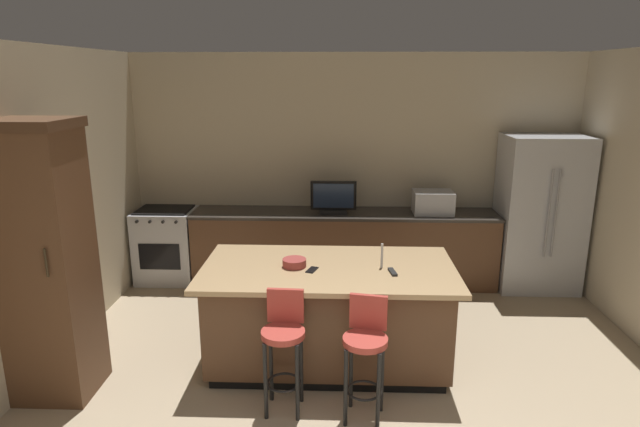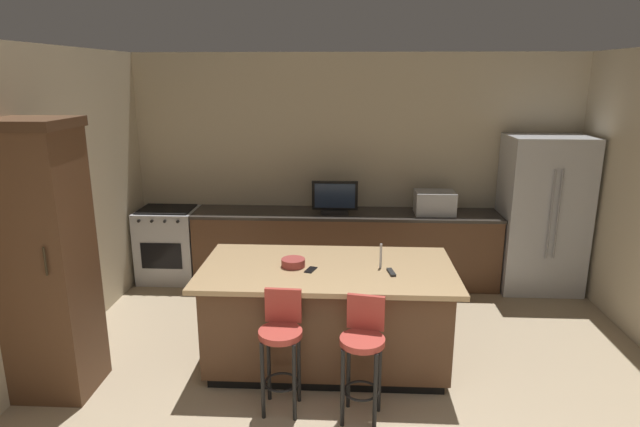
{
  "view_description": "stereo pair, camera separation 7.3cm",
  "coord_description": "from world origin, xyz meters",
  "px_view_note": "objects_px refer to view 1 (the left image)",
  "views": [
    {
      "loc": [
        -0.16,
        -2.03,
        2.59
      ],
      "look_at": [
        -0.36,
        3.11,
        1.24
      ],
      "focal_mm": 29.83,
      "sensor_mm": 36.0,
      "label": 1
    },
    {
      "loc": [
        -0.09,
        -2.02,
        2.59
      ],
      "look_at": [
        -0.36,
        3.11,
        1.24
      ],
      "focal_mm": 29.83,
      "sensor_mm": 36.0,
      "label": 2
    }
  ],
  "objects_px": {
    "range_oven": "(167,245)",
    "refrigerator": "(539,213)",
    "kitchen_island": "(328,314)",
    "microwave": "(433,202)",
    "cell_phone": "(312,270)",
    "fruit_bowl": "(294,263)",
    "tv_monitor": "(333,199)",
    "bar_stool_left": "(284,341)",
    "cabinet_tower": "(45,258)",
    "tv_remote": "(393,272)",
    "bar_stool_right": "(366,348)"
  },
  "relations": [
    {
      "from": "refrigerator",
      "to": "cabinet_tower",
      "type": "xyz_separation_m",
      "value": [
        -4.76,
        -2.45,
        0.23
      ]
    },
    {
      "from": "fruit_bowl",
      "to": "cell_phone",
      "type": "distance_m",
      "value": 0.19
    },
    {
      "from": "cabinet_tower",
      "to": "fruit_bowl",
      "type": "xyz_separation_m",
      "value": [
        1.94,
        0.52,
        -0.2
      ]
    },
    {
      "from": "range_oven",
      "to": "cell_phone",
      "type": "xyz_separation_m",
      "value": [
        1.97,
        -2.06,
        0.47
      ]
    },
    {
      "from": "bar_stool_right",
      "to": "fruit_bowl",
      "type": "distance_m",
      "value": 1.06
    },
    {
      "from": "microwave",
      "to": "refrigerator",
      "type": "bearing_deg",
      "value": -2.05
    },
    {
      "from": "bar_stool_right",
      "to": "tv_remote",
      "type": "bearing_deg",
      "value": 79.37
    },
    {
      "from": "tv_monitor",
      "to": "cell_phone",
      "type": "height_order",
      "value": "tv_monitor"
    },
    {
      "from": "microwave",
      "to": "cabinet_tower",
      "type": "bearing_deg",
      "value": -144.28
    },
    {
      "from": "refrigerator",
      "to": "tv_remote",
      "type": "xyz_separation_m",
      "value": [
        -1.97,
        -2.05,
        0.0
      ]
    },
    {
      "from": "microwave",
      "to": "bar_stool_right",
      "type": "distance_m",
      "value": 2.95
    },
    {
      "from": "cabinet_tower",
      "to": "bar_stool_left",
      "type": "distance_m",
      "value": 2.01
    },
    {
      "from": "range_oven",
      "to": "fruit_bowl",
      "type": "distance_m",
      "value": 2.73
    },
    {
      "from": "refrigerator",
      "to": "bar_stool_left",
      "type": "relative_size",
      "value": 1.95
    },
    {
      "from": "kitchen_island",
      "to": "refrigerator",
      "type": "relative_size",
      "value": 1.19
    },
    {
      "from": "range_oven",
      "to": "refrigerator",
      "type": "bearing_deg",
      "value": -0.56
    },
    {
      "from": "cabinet_tower",
      "to": "tv_remote",
      "type": "distance_m",
      "value": 2.83
    },
    {
      "from": "fruit_bowl",
      "to": "tv_remote",
      "type": "relative_size",
      "value": 1.24
    },
    {
      "from": "cell_phone",
      "to": "refrigerator",
      "type": "bearing_deg",
      "value": 55.33
    },
    {
      "from": "microwave",
      "to": "tv_remote",
      "type": "relative_size",
      "value": 2.82
    },
    {
      "from": "refrigerator",
      "to": "fruit_bowl",
      "type": "height_order",
      "value": "refrigerator"
    },
    {
      "from": "kitchen_island",
      "to": "microwave",
      "type": "height_order",
      "value": "microwave"
    },
    {
      "from": "microwave",
      "to": "tv_remote",
      "type": "bearing_deg",
      "value": -108.05
    },
    {
      "from": "range_oven",
      "to": "tv_monitor",
      "type": "height_order",
      "value": "tv_monitor"
    },
    {
      "from": "cabinet_tower",
      "to": "microwave",
      "type": "xyz_separation_m",
      "value": [
        3.47,
        2.5,
        -0.11
      ]
    },
    {
      "from": "cabinet_tower",
      "to": "cell_phone",
      "type": "relative_size",
      "value": 15.14
    },
    {
      "from": "refrigerator",
      "to": "bar_stool_right",
      "type": "distance_m",
      "value": 3.52
    },
    {
      "from": "fruit_bowl",
      "to": "tv_remote",
      "type": "height_order",
      "value": "fruit_bowl"
    },
    {
      "from": "refrigerator",
      "to": "tv_monitor",
      "type": "height_order",
      "value": "refrigerator"
    },
    {
      "from": "bar_stool_left",
      "to": "cell_phone",
      "type": "height_order",
      "value": "bar_stool_left"
    },
    {
      "from": "cabinet_tower",
      "to": "bar_stool_right",
      "type": "xyz_separation_m",
      "value": [
        2.54,
        -0.26,
        -0.6
      ]
    },
    {
      "from": "tv_monitor",
      "to": "microwave",
      "type": "bearing_deg",
      "value": 2.43
    },
    {
      "from": "cabinet_tower",
      "to": "tv_monitor",
      "type": "distance_m",
      "value": 3.33
    },
    {
      "from": "fruit_bowl",
      "to": "bar_stool_right",
      "type": "bearing_deg",
      "value": -52.22
    },
    {
      "from": "kitchen_island",
      "to": "range_oven",
      "type": "distance_m",
      "value": 2.89
    },
    {
      "from": "cabinet_tower",
      "to": "tv_remote",
      "type": "xyz_separation_m",
      "value": [
        2.79,
        0.4,
        -0.23
      ]
    },
    {
      "from": "range_oven",
      "to": "bar_stool_right",
      "type": "xyz_separation_m",
      "value": [
        2.42,
        -2.75,
        0.11
      ]
    },
    {
      "from": "bar_stool_left",
      "to": "tv_remote",
      "type": "bearing_deg",
      "value": 35.65
    },
    {
      "from": "tv_monitor",
      "to": "tv_remote",
      "type": "height_order",
      "value": "tv_monitor"
    },
    {
      "from": "microwave",
      "to": "cell_phone",
      "type": "bearing_deg",
      "value": -123.74
    },
    {
      "from": "bar_stool_left",
      "to": "fruit_bowl",
      "type": "height_order",
      "value": "fruit_bowl"
    },
    {
      "from": "cell_phone",
      "to": "tv_remote",
      "type": "xyz_separation_m",
      "value": [
        0.69,
        -0.04,
        0.01
      ]
    },
    {
      "from": "tv_monitor",
      "to": "cell_phone",
      "type": "relative_size",
      "value": 3.73
    },
    {
      "from": "bar_stool_right",
      "to": "fruit_bowl",
      "type": "relative_size",
      "value": 4.6
    },
    {
      "from": "cell_phone",
      "to": "cabinet_tower",
      "type": "bearing_deg",
      "value": -150.03
    },
    {
      "from": "bar_stool_right",
      "to": "cell_phone",
      "type": "xyz_separation_m",
      "value": [
        -0.44,
        0.69,
        0.36
      ]
    },
    {
      "from": "tv_monitor",
      "to": "bar_stool_left",
      "type": "height_order",
      "value": "tv_monitor"
    },
    {
      "from": "refrigerator",
      "to": "fruit_bowl",
      "type": "bearing_deg",
      "value": -145.67
    },
    {
      "from": "fruit_bowl",
      "to": "cell_phone",
      "type": "relative_size",
      "value": 1.4
    },
    {
      "from": "kitchen_island",
      "to": "tv_monitor",
      "type": "xyz_separation_m",
      "value": [
        0.02,
        1.92,
        0.63
      ]
    }
  ]
}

